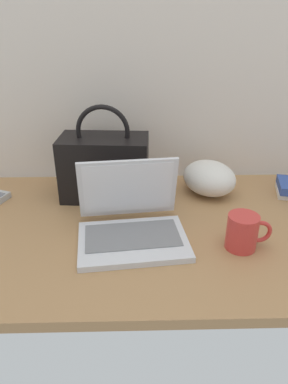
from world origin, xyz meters
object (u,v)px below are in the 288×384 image
handbag (105,166)px  laptop (131,222)px  coffee_mug (243,232)px  cushion (209,178)px

handbag → laptop: bearing=-70.3°
handbag → coffee_mug: bearing=-39.0°
laptop → coffee_mug: laptop is taller
laptop → coffee_mug: (0.31, -0.07, 0.01)m
laptop → handbag: size_ratio=1.01×
laptop → coffee_mug: size_ratio=2.61×
cushion → coffee_mug: bearing=-84.8°
coffee_mug → cushion: 0.34m
cushion → handbag: bearing=-177.9°
laptop → cushion: 0.39m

